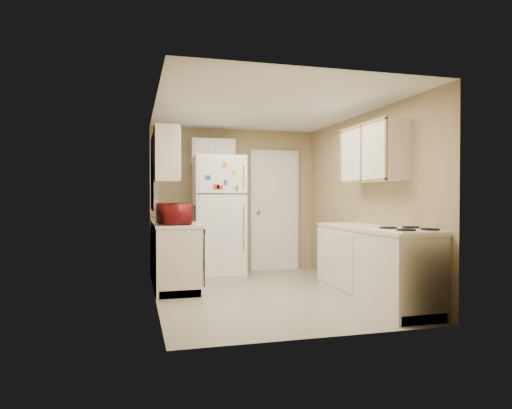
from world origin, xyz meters
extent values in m
plane|color=#ABA896|center=(0.00, 0.00, 0.00)|extent=(3.80, 3.80, 0.00)
plane|color=white|center=(0.00, 0.00, 2.40)|extent=(3.80, 3.80, 0.00)
plane|color=tan|center=(-1.40, 0.00, 1.20)|extent=(3.80, 3.80, 0.00)
plane|color=tan|center=(1.40, 0.00, 1.20)|extent=(3.80, 3.80, 0.00)
plane|color=tan|center=(0.00, 1.90, 1.20)|extent=(2.80, 2.80, 0.00)
plane|color=tan|center=(0.00, -1.90, 1.20)|extent=(2.80, 2.80, 0.00)
cube|color=silver|center=(-1.10, 0.90, 0.45)|extent=(0.60, 1.80, 0.90)
cube|color=black|center=(-0.81, 0.30, 0.49)|extent=(0.03, 0.58, 0.72)
cube|color=gray|center=(-1.10, 1.05, 0.86)|extent=(0.54, 0.74, 0.16)
imported|color=maroon|center=(-1.15, 0.29, 1.05)|extent=(0.54, 0.38, 0.33)
imported|color=silver|center=(-1.13, 1.50, 1.00)|extent=(0.11, 0.11, 0.19)
cube|color=silver|center=(-1.36, 1.05, 1.60)|extent=(0.10, 0.98, 1.08)
cube|color=silver|center=(-1.25, 0.22, 1.80)|extent=(0.30, 0.45, 0.70)
cube|color=white|center=(-0.35, 1.49, 0.95)|extent=(0.81, 0.79, 1.90)
cube|color=silver|center=(-0.40, 1.75, 2.00)|extent=(0.70, 0.30, 0.40)
cube|color=white|center=(0.70, 1.86, 1.02)|extent=(0.86, 0.06, 2.08)
cube|color=silver|center=(1.10, -0.80, 0.45)|extent=(0.60, 2.00, 0.90)
cube|color=white|center=(1.15, -1.43, 0.42)|extent=(0.58, 0.71, 0.84)
cube|color=silver|center=(1.25, -0.50, 1.80)|extent=(0.30, 1.20, 0.70)
camera|label=1|loc=(-1.65, -5.65, 1.26)|focal=32.00mm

